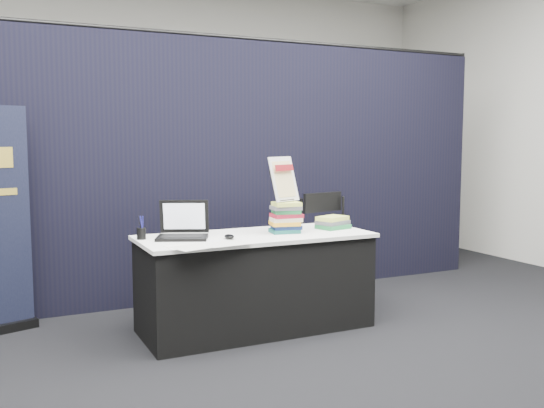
{
  "coord_description": "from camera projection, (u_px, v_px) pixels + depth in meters",
  "views": [
    {
      "loc": [
        -1.88,
        -3.69,
        1.48
      ],
      "look_at": [
        0.14,
        0.55,
        0.98
      ],
      "focal_mm": 40.0,
      "sensor_mm": 36.0,
      "label": 1
    }
  ],
  "objects": [
    {
      "name": "floor",
      "position": [
        287.0,
        350.0,
        4.27
      ],
      "size": [
        8.0,
        8.0,
        0.0
      ],
      "primitive_type": "plane",
      "color": "black",
      "rests_on": "ground"
    },
    {
      "name": "wall_back",
      "position": [
        145.0,
        119.0,
        7.68
      ],
      "size": [
        8.0,
        0.02,
        3.5
      ],
      "primitive_type": "cube",
      "color": "beige",
      "rests_on": "floor"
    },
    {
      "name": "drape_partition",
      "position": [
        209.0,
        170.0,
        5.59
      ],
      "size": [
        6.0,
        0.08,
        2.4
      ],
      "primitive_type": "cube",
      "color": "black",
      "rests_on": "floor"
    },
    {
      "name": "display_table",
      "position": [
        255.0,
        282.0,
        4.73
      ],
      "size": [
        1.8,
        0.75,
        0.75
      ],
      "color": "black",
      "rests_on": "floor"
    },
    {
      "name": "laptop",
      "position": [
        180.0,
        229.0,
        4.51
      ],
      "size": [
        0.44,
        0.43,
        0.28
      ],
      "rotation": [
        0.0,
        0.0,
        -0.41
      ],
      "color": "black",
      "rests_on": "display_table"
    },
    {
      "name": "mouse",
      "position": [
        229.0,
        237.0,
        4.48
      ],
      "size": [
        0.08,
        0.12,
        0.03
      ],
      "primitive_type": "ellipsoid",
      "rotation": [
        0.0,
        0.0,
        -0.11
      ],
      "color": "black",
      "rests_on": "display_table"
    },
    {
      "name": "brochure_left",
      "position": [
        195.0,
        247.0,
        4.13
      ],
      "size": [
        0.35,
        0.29,
        0.0
      ],
      "primitive_type": "cube",
      "rotation": [
        0.0,
        0.0,
        0.3
      ],
      "color": "silver",
      "rests_on": "display_table"
    },
    {
      "name": "brochure_mid",
      "position": [
        186.0,
        246.0,
        4.15
      ],
      "size": [
        0.28,
        0.21,
        0.0
      ],
      "primitive_type": "cube",
      "rotation": [
        0.0,
        0.0,
        0.08
      ],
      "color": "white",
      "rests_on": "display_table"
    },
    {
      "name": "brochure_right",
      "position": [
        226.0,
        244.0,
        4.26
      ],
      "size": [
        0.32,
        0.25,
        0.0
      ],
      "primitive_type": "cube",
      "rotation": [
        0.0,
        0.0,
        0.12
      ],
      "color": "silver",
      "rests_on": "display_table"
    },
    {
      "name": "pen_cup",
      "position": [
        141.0,
        234.0,
        4.45
      ],
      "size": [
        0.08,
        0.08,
        0.09
      ],
      "primitive_type": "cylinder",
      "rotation": [
        0.0,
        0.0,
        0.29
      ],
      "color": "black",
      "rests_on": "display_table"
    },
    {
      "name": "book_stack_tall",
      "position": [
        285.0,
        217.0,
        4.77
      ],
      "size": [
        0.25,
        0.2,
        0.24
      ],
      "rotation": [
        0.0,
        0.0,
        -0.14
      ],
      "color": "#175953",
      "rests_on": "display_table"
    },
    {
      "name": "book_stack_short",
      "position": [
        333.0,
        222.0,
        5.01
      ],
      "size": [
        0.28,
        0.24,
        0.1
      ],
      "rotation": [
        0.0,
        0.0,
        0.29
      ],
      "color": "#1D703A",
      "rests_on": "display_table"
    },
    {
      "name": "info_sign",
      "position": [
        284.0,
        180.0,
        4.77
      ],
      "size": [
        0.29,
        0.2,
        0.37
      ],
      "rotation": [
        0.0,
        0.0,
        0.41
      ],
      "color": "black",
      "rests_on": "book_stack_tall"
    },
    {
      "name": "stacking_chair",
      "position": [
        332.0,
        245.0,
        5.34
      ],
      "size": [
        0.54,
        0.55,
        1.01
      ],
      "rotation": [
        0.0,
        0.0,
        0.21
      ],
      "color": "black",
      "rests_on": "floor"
    }
  ]
}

